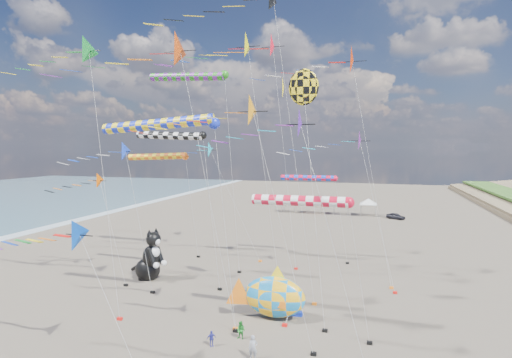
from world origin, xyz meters
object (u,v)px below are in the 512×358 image
Objects in this scene: fish_inflatable at (274,297)px; person_adult at (253,348)px; parked_car at (396,216)px; child_green at (241,330)px; child_blue at (211,338)px; cat_inflatable at (150,254)px.

person_adult is at bearing -88.30° from fish_inflatable.
fish_inflatable reaches higher than parked_car.
child_blue is at bearing -129.46° from child_green.
parked_car is at bearing 76.76° from fish_inflatable.
parked_car is (13.83, 51.72, 0.04)m from child_blue.
cat_inflatable is 14.70m from fish_inflatable.
child_blue is (-1.53, -1.43, -0.09)m from child_green.
cat_inflatable reaches higher than parked_car.
fish_inflatable is (13.67, -5.34, -0.82)m from cat_inflatable.
person_adult reaches higher than child_green.
fish_inflatable is at bearing 79.23° from person_adult.
parked_car is at bearing 65.93° from person_adult.
fish_inflatable is 4.19× the size of person_adult.
child_blue is (10.80, -10.47, -2.03)m from cat_inflatable.
child_green is at bearing -17.98° from cat_inflatable.
child_green is (-1.34, -3.69, -1.11)m from fish_inflatable.
person_adult is at bearing -56.42° from child_blue.
fish_inflatable is 6.02× the size of child_blue.
parked_car is (24.63, 41.25, -1.99)m from cat_inflatable.
child_blue is (-3.05, 0.79, -0.23)m from person_adult.
fish_inflatable reaches higher than person_adult.
child_green is 0.38× the size of parked_car.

